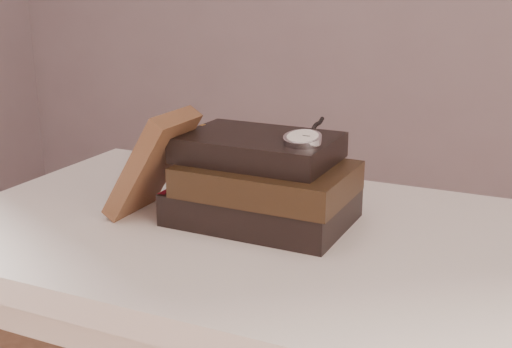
% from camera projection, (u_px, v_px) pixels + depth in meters
% --- Properties ---
extents(table, '(1.00, 0.60, 0.75)m').
position_uv_depth(table, '(266.00, 283.00, 1.03)').
color(table, silver).
rests_on(table, ground).
extents(book_stack, '(0.28, 0.19, 0.13)m').
position_uv_depth(book_stack, '(263.00, 183.00, 1.01)').
color(book_stack, black).
rests_on(book_stack, table).
extents(journal, '(0.12, 0.12, 0.17)m').
position_uv_depth(journal, '(152.00, 164.00, 1.03)').
color(journal, '#472B1B').
rests_on(journal, table).
extents(pocket_watch, '(0.06, 0.16, 0.02)m').
position_uv_depth(pocket_watch, '(304.00, 138.00, 0.95)').
color(pocket_watch, silver).
rests_on(pocket_watch, book_stack).
extents(eyeglasses, '(0.11, 0.13, 0.05)m').
position_uv_depth(eyeglasses, '(235.00, 153.00, 1.13)').
color(eyeglasses, silver).
rests_on(eyeglasses, book_stack).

